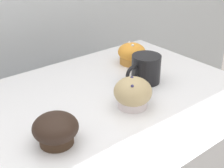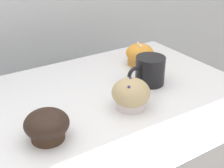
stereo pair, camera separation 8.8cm
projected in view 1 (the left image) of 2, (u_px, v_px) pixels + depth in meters
wall_back at (6, 56)px, 1.29m from camera, size 3.20×0.10×1.80m
muffin_front_center at (132, 54)px, 1.12m from camera, size 0.10×0.10×0.08m
muffin_back_left at (133, 93)px, 0.85m from camera, size 0.10×0.10×0.09m
muffin_back_right at (56, 130)px, 0.70m from camera, size 0.11×0.11×0.07m
coffee_cup at (146, 68)px, 0.98m from camera, size 0.14×0.09×0.09m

